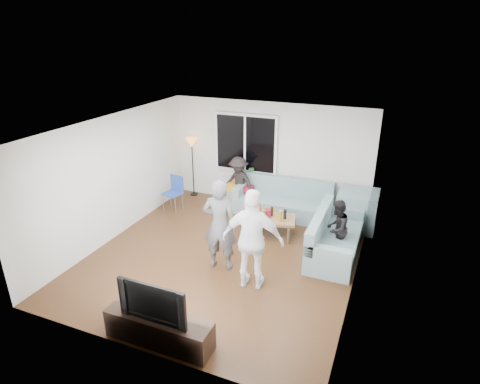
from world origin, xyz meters
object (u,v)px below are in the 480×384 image
at_px(sofa_right_section, 336,235).
at_px(tv_console, 159,329).
at_px(sofa_back_section, 282,198).
at_px(player_left, 220,225).
at_px(spectator_right, 337,228).
at_px(player_right, 253,240).
at_px(television, 156,299).
at_px(spectator_back, 238,182).
at_px(floor_lamp, 193,167).
at_px(coffee_table, 269,226).
at_px(side_chair, 172,194).

relative_size(sofa_right_section, tv_console, 1.25).
relative_size(sofa_back_section, player_left, 1.31).
bearing_deg(spectator_right, sofa_right_section, -169.12).
xyz_separation_m(player_right, television, (-0.75, -1.78, -0.16)).
xyz_separation_m(player_left, spectator_back, (-0.74, 2.69, -0.23)).
distance_m(player_left, television, 2.12).
bearing_deg(spectator_back, player_right, -48.30).
height_order(sofa_right_section, tv_console, sofa_right_section).
height_order(floor_lamp, spectator_back, floor_lamp).
height_order(player_left, spectator_right, player_left).
distance_m(player_right, spectator_right, 1.99).
height_order(sofa_back_section, player_right, player_right).
bearing_deg(sofa_back_section, television, -94.74).
xyz_separation_m(coffee_table, floor_lamp, (-2.60, 1.38, 0.58)).
relative_size(floor_lamp, television, 1.50).
bearing_deg(spectator_right, side_chair, -87.65).
bearing_deg(sofa_right_section, television, 150.84).
bearing_deg(spectator_back, player_left, -59.34).
distance_m(floor_lamp, spectator_back, 1.45).
xyz_separation_m(sofa_back_section, floor_lamp, (-2.57, 0.29, 0.36)).
bearing_deg(side_chair, sofa_right_section, 5.36).
height_order(side_chair, player_right, player_right).
bearing_deg(player_right, spectator_right, -132.14).
bearing_deg(side_chair, floor_lamp, 103.51).
distance_m(sofa_right_section, player_right, 2.05).
bearing_deg(player_right, floor_lamp, -54.76).
xyz_separation_m(floor_lamp, spectator_back, (1.42, -0.26, -0.13)).
bearing_deg(player_right, sofa_back_section, -89.68).
xyz_separation_m(side_chair, spectator_right, (4.07, -0.61, 0.15)).
distance_m(side_chair, floor_lamp, 1.13).
bearing_deg(tv_console, sofa_back_section, 85.26).
relative_size(spectator_right, tv_console, 0.72).
relative_size(sofa_right_section, floor_lamp, 1.28).
xyz_separation_m(player_left, television, (0.01, -2.11, -0.14)).
height_order(coffee_table, player_right, player_right).
bearing_deg(player_left, floor_lamp, -61.30).
xyz_separation_m(side_chair, tv_console, (2.17, -3.99, -0.21)).
bearing_deg(side_chair, tv_console, -47.90).
height_order(sofa_back_section, spectator_back, spectator_back).
distance_m(sofa_back_section, spectator_right, 2.06).
relative_size(sofa_right_section, coffee_table, 1.82).
relative_size(player_right, spectator_back, 1.38).
bearing_deg(television, player_right, 67.12).
xyz_separation_m(sofa_back_section, player_left, (-0.41, -2.66, 0.45)).
height_order(coffee_table, spectator_back, spectator_back).
relative_size(sofa_back_section, sofa_right_section, 1.15).
xyz_separation_m(side_chair, television, (2.17, -3.99, 0.31)).
distance_m(player_right, spectator_back, 3.39).
bearing_deg(sofa_back_section, player_left, -98.77).
distance_m(side_chair, spectator_right, 4.12).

